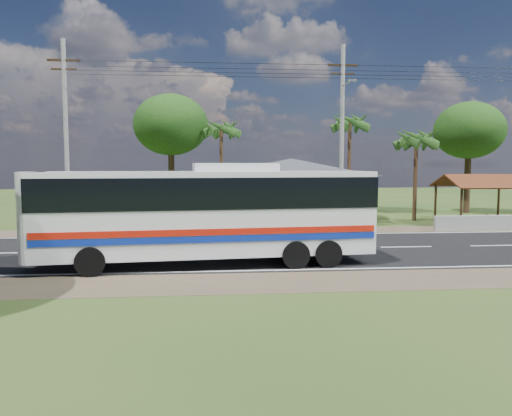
# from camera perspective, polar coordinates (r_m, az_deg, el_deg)

# --- Properties ---
(ground) EXTENTS (120.00, 120.00, 0.00)m
(ground) POSITION_cam_1_polar(r_m,az_deg,el_deg) (23.75, 6.61, -4.65)
(ground) COLOR #274318
(ground) RESTS_ON ground
(road) EXTENTS (120.00, 16.00, 0.03)m
(road) POSITION_cam_1_polar(r_m,az_deg,el_deg) (23.75, 6.61, -4.63)
(road) COLOR black
(road) RESTS_ON ground
(house) EXTENTS (12.40, 10.00, 5.00)m
(house) POSITION_cam_1_polar(r_m,az_deg,el_deg) (36.41, 4.03, 2.90)
(house) COLOR tan
(house) RESTS_ON ground
(waiting_shed) EXTENTS (5.20, 4.48, 3.35)m
(waiting_shed) POSITION_cam_1_polar(r_m,az_deg,el_deg) (36.13, 24.40, 2.59)
(waiting_shed) COLOR #352513
(waiting_shed) RESTS_ON ground
(concrete_barrier) EXTENTS (7.00, 0.30, 0.90)m
(concrete_barrier) POSITION_cam_1_polar(r_m,az_deg,el_deg) (33.29, 25.21, -1.54)
(concrete_barrier) COLOR #9E9E99
(concrete_barrier) RESTS_ON ground
(utility_poles) EXTENTS (32.80, 2.22, 11.00)m
(utility_poles) POSITION_cam_1_polar(r_m,az_deg,el_deg) (30.39, 9.19, 8.33)
(utility_poles) COLOR #9E9E99
(utility_poles) RESTS_ON ground
(palm_near) EXTENTS (2.80, 2.80, 6.70)m
(palm_near) POSITION_cam_1_polar(r_m,az_deg,el_deg) (36.85, 17.85, 7.47)
(palm_near) COLOR #47301E
(palm_near) RESTS_ON ground
(palm_mid) EXTENTS (2.80, 2.80, 8.20)m
(palm_mid) POSITION_cam_1_polar(r_m,az_deg,el_deg) (40.04, 10.67, 9.49)
(palm_mid) COLOR #47301E
(palm_mid) RESTS_ON ground
(palm_far) EXTENTS (2.80, 2.80, 7.70)m
(palm_far) POSITION_cam_1_polar(r_m,az_deg,el_deg) (39.02, -4.01, 8.97)
(palm_far) COLOR #47301E
(palm_far) RESTS_ON ground
(tree_behind_house) EXTENTS (6.00, 6.00, 9.61)m
(tree_behind_house) POSITION_cam_1_polar(r_m,az_deg,el_deg) (41.17, -9.72, 9.32)
(tree_behind_house) COLOR #47301E
(tree_behind_house) RESTS_ON ground
(tree_behind_shed) EXTENTS (5.60, 5.60, 9.02)m
(tree_behind_shed) POSITION_cam_1_polar(r_m,az_deg,el_deg) (44.21, 23.18, 8.12)
(tree_behind_shed) COLOR #47301E
(tree_behind_shed) RESTS_ON ground
(coach_bus) EXTENTS (13.14, 3.91, 4.02)m
(coach_bus) POSITION_cam_1_polar(r_m,az_deg,el_deg) (19.56, -5.50, 0.08)
(coach_bus) COLOR silver
(coach_bus) RESTS_ON ground
(motorcycle) EXTENTS (1.98, 1.23, 0.98)m
(motorcycle) POSITION_cam_1_polar(r_m,az_deg,el_deg) (33.42, 23.95, -1.40)
(motorcycle) COLOR black
(motorcycle) RESTS_ON ground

